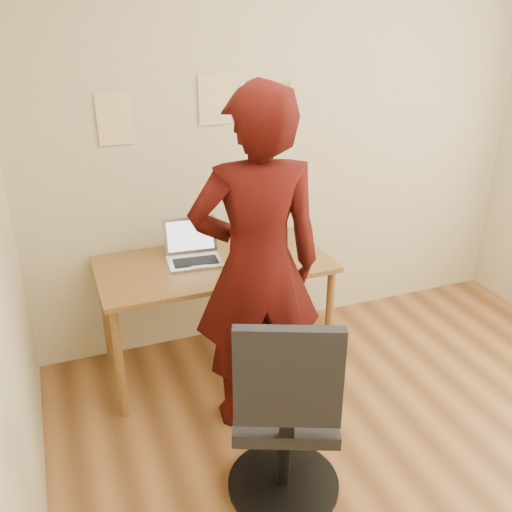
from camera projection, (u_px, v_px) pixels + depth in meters
name	position (u px, v px, depth m)	size (l,w,h in m)	color
room	(468.00, 239.00, 2.24)	(3.58, 3.58, 2.78)	brown
desk	(214.00, 275.00, 3.50)	(1.40, 0.70, 0.74)	brown
laptop	(193.00, 252.00, 3.47)	(0.35, 0.32, 0.23)	#AEAEB5
paper_sheet	(264.00, 257.00, 3.53)	(0.21, 0.29, 0.00)	white
phone	(260.00, 270.00, 3.35)	(0.08, 0.14, 0.01)	black
wall_note_left	(115.00, 119.00, 3.27)	(0.21, 0.00, 0.30)	#F2CC91
wall_note_mid	(215.00, 99.00, 3.43)	(0.21, 0.00, 0.30)	#F2CC91
wall_note_right	(277.00, 102.00, 3.58)	(0.18, 0.00, 0.24)	#7BBB2A
office_chair	(285.00, 424.00, 2.58)	(0.61, 0.62, 1.06)	black
person	(257.00, 268.00, 2.92)	(0.69, 0.45, 1.89)	#370907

